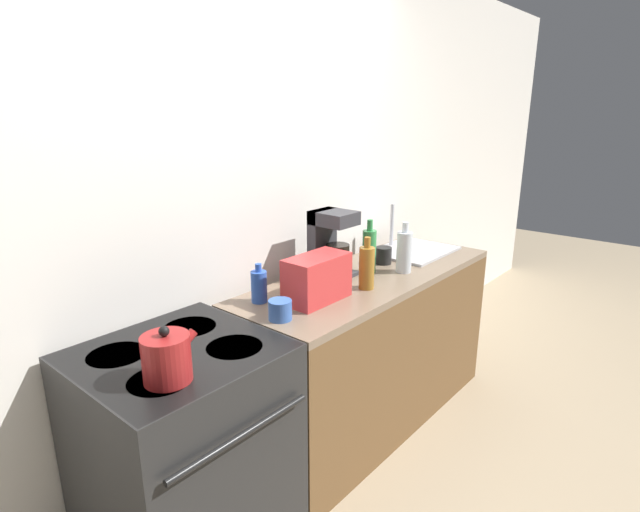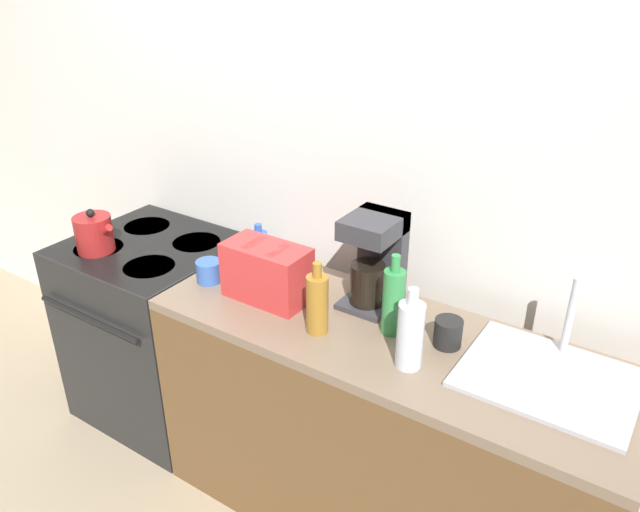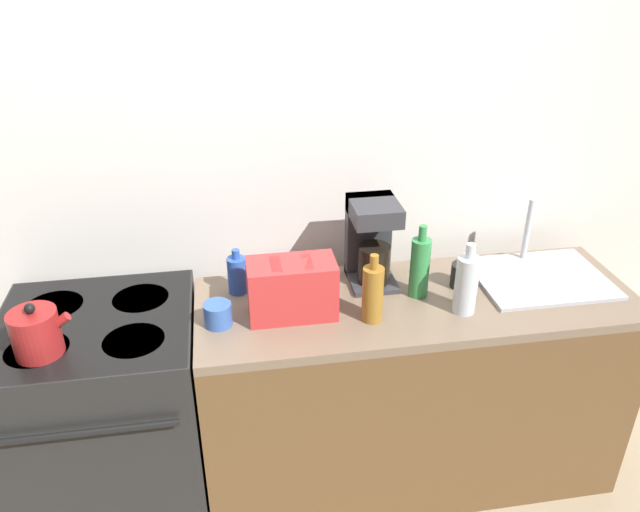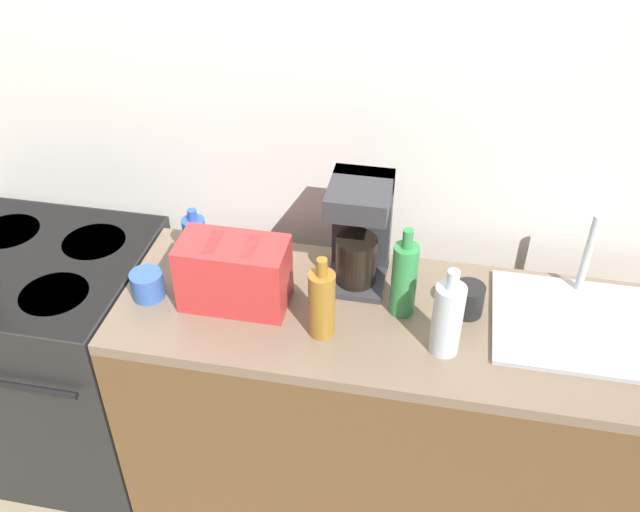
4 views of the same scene
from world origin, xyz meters
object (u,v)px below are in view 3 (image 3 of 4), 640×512
at_px(cup_black, 463,276).
at_px(bottle_blue, 237,274).
at_px(stove, 111,413).
at_px(coffee_maker, 372,239).
at_px(bottle_green, 420,267).
at_px(toaster, 292,289).
at_px(kettle, 36,333).
at_px(bottle_amber, 373,293).
at_px(bottle_clear, 466,284).
at_px(cup_blue, 218,314).

bearing_deg(cup_black, bottle_blue, 173.21).
relative_size(stove, bottle_blue, 4.83).
xyz_separation_m(coffee_maker, bottle_green, (0.15, -0.15, -0.06)).
bearing_deg(toaster, bottle_blue, 135.05).
distance_m(stove, bottle_blue, 0.74).
height_order(stove, coffee_maker, coffee_maker).
bearing_deg(cup_black, stove, -179.18).
xyz_separation_m(stove, kettle, (-0.14, -0.16, 0.51)).
bearing_deg(bottle_amber, bottle_blue, 149.91).
bearing_deg(bottle_amber, coffee_maker, 77.72).
bearing_deg(kettle, bottle_clear, 0.45).
height_order(toaster, cup_black, toaster).
bearing_deg(toaster, kettle, -173.56).
height_order(kettle, toaster, toaster).
bearing_deg(stove, kettle, -130.55).
bearing_deg(coffee_maker, kettle, -166.08).
xyz_separation_m(stove, bottle_clear, (1.34, -0.15, 0.55)).
height_order(coffee_maker, cup_black, coffee_maker).
bearing_deg(kettle, stove, 49.45).
distance_m(stove, toaster, 0.90).
distance_m(stove, kettle, 0.55).
distance_m(coffee_maker, bottle_green, 0.22).
bearing_deg(bottle_amber, stove, 171.63).
distance_m(kettle, bottle_clear, 1.48).
bearing_deg(bottle_amber, bottle_green, 32.33).
relative_size(bottle_clear, cup_blue, 2.77).
distance_m(kettle, cup_black, 1.55).
bearing_deg(kettle, coffee_maker, 13.92).
bearing_deg(cup_blue, bottle_green, 6.00).
relative_size(bottle_amber, bottle_green, 0.89).
bearing_deg(coffee_maker, bottle_blue, -178.72).
bearing_deg(cup_blue, bottle_amber, -5.83).
distance_m(bottle_amber, cup_blue, 0.55).
xyz_separation_m(bottle_blue, cup_blue, (-0.08, -0.21, -0.03)).
bearing_deg(stove, bottle_amber, -8.37).
relative_size(toaster, coffee_maker, 0.91).
height_order(stove, cup_black, cup_black).
bearing_deg(bottle_green, bottle_blue, 168.84).
xyz_separation_m(toaster, bottle_clear, (0.62, -0.08, 0.01)).
distance_m(bottle_clear, cup_blue, 0.89).
bearing_deg(bottle_green, bottle_clear, -46.63).
relative_size(toaster, cup_black, 3.28).
bearing_deg(kettle, bottle_amber, 0.73).
distance_m(bottle_amber, bottle_blue, 0.54).
relative_size(stove, kettle, 4.47).
xyz_separation_m(toaster, coffee_maker, (0.34, 0.20, 0.07)).
relative_size(coffee_maker, bottle_amber, 1.32).
bearing_deg(stove, toaster, -5.13).
bearing_deg(bottle_clear, stove, 173.64).
height_order(bottle_clear, cup_blue, bottle_clear).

